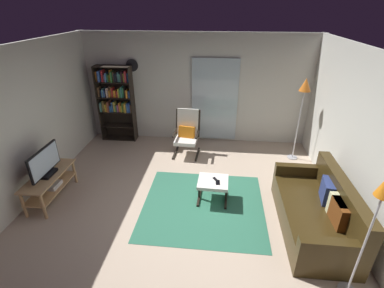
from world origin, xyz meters
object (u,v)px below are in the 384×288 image
object	(u,v)px
lounge_armchair	(187,131)
tv_stand	(50,183)
leather_sofa	(317,212)
floor_lamp_by_shelf	(304,92)
television	(45,163)
tv_remote	(216,180)
cell_phone	(218,182)
bookshelf_near_tv	(116,98)
floor_lamp_by_sofa	(380,203)
ottoman	(213,184)
wall_clock	(132,65)

from	to	relation	value
lounge_armchair	tv_stand	bearing A→B (deg)	-137.75
leather_sofa	floor_lamp_by_shelf	size ratio (longest dim) A/B	1.05
television	lounge_armchair	size ratio (longest dim) A/B	0.79
tv_remote	lounge_armchair	bearing A→B (deg)	78.26
cell_phone	tv_stand	bearing A→B (deg)	179.59
bookshelf_near_tv	cell_phone	size ratio (longest dim) A/B	13.32
floor_lamp_by_sofa	tv_remote	bearing A→B (deg)	135.59
lounge_armchair	bookshelf_near_tv	bearing A→B (deg)	162.30
television	ottoman	xyz separation A→B (m)	(2.85, 0.25, -0.39)
tv_remote	floor_lamp_by_sofa	xyz separation A→B (m)	(1.67, -1.63, 0.93)
tv_stand	tv_remote	distance (m)	2.91
cell_phone	floor_lamp_by_shelf	bearing A→B (deg)	42.53
tv_stand	wall_clock	size ratio (longest dim) A/B	3.94
bookshelf_near_tv	floor_lamp_by_sofa	bearing A→B (deg)	-43.12
leather_sofa	lounge_armchair	distance (m)	3.22
tv_remote	wall_clock	world-z (taller)	wall_clock
lounge_armchair	cell_phone	xyz separation A→B (m)	(0.75, -1.79, -0.12)
television	floor_lamp_by_sofa	bearing A→B (deg)	-16.62
lounge_armchair	cell_phone	world-z (taller)	lounge_armchair
tv_stand	cell_phone	distance (m)	2.94
tv_stand	floor_lamp_by_shelf	bearing A→B (deg)	23.15
cell_phone	tv_remote	bearing A→B (deg)	111.12
lounge_armchair	floor_lamp_by_sofa	world-z (taller)	floor_lamp_by_sofa
television	lounge_armchair	bearing A→B (deg)	42.32
bookshelf_near_tv	lounge_armchair	xyz separation A→B (m)	(1.81, -0.58, -0.55)
tv_stand	floor_lamp_by_shelf	xyz separation A→B (m)	(4.60, 1.97, 1.21)
tv_stand	leather_sofa	world-z (taller)	leather_sofa
lounge_armchair	television	bearing A→B (deg)	-137.68
leather_sofa	ottoman	distance (m)	1.70
ottoman	cell_phone	distance (m)	0.12
lounge_armchair	wall_clock	xyz separation A→B (m)	(-1.37, 0.72, 1.32)
wall_clock	floor_lamp_by_shelf	bearing A→B (deg)	-11.02
ottoman	floor_lamp_by_shelf	distance (m)	2.73
ottoman	wall_clock	bearing A→B (deg)	129.70
tv_stand	cell_phone	xyz separation A→B (m)	(2.93, 0.19, 0.09)
lounge_armchair	ottoman	xyz separation A→B (m)	(0.67, -1.74, -0.20)
leather_sofa	wall_clock	world-z (taller)	wall_clock
floor_lamp_by_sofa	leather_sofa	bearing A→B (deg)	95.35
lounge_armchair	leather_sofa	bearing A→B (deg)	-44.94
ottoman	wall_clock	world-z (taller)	wall_clock
bookshelf_near_tv	ottoman	bearing A→B (deg)	-43.00
tv_stand	ottoman	world-z (taller)	tv_stand
leather_sofa	tv_remote	distance (m)	1.66
bookshelf_near_tv	ottoman	xyz separation A→B (m)	(2.48, -2.31, -0.74)
tv_stand	bookshelf_near_tv	world-z (taller)	bookshelf_near_tv
floor_lamp_by_shelf	wall_clock	size ratio (longest dim) A/B	6.27
bookshelf_near_tv	tv_stand	bearing A→B (deg)	-98.19
television	wall_clock	xyz separation A→B (m)	(0.81, 2.71, 1.12)
bookshelf_near_tv	lounge_armchair	distance (m)	1.98
floor_lamp_by_sofa	lounge_armchair	bearing A→B (deg)	125.39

